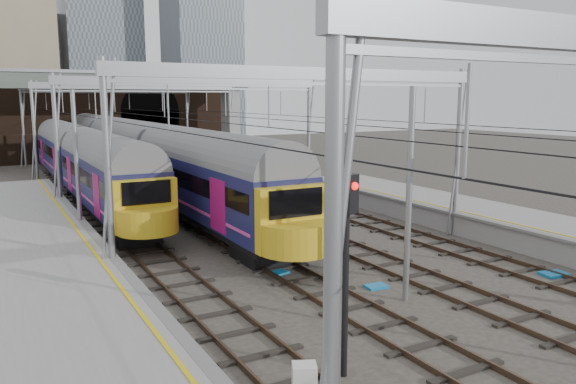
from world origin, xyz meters
TOP-DOWN VIEW (x-y plane):
  - ground at (0.00, 0.00)m, footprint 160.00×160.00m
  - platform_left at (-10.18, 2.50)m, footprint 4.32×55.00m
  - tracks at (0.00, 15.00)m, footprint 14.40×80.00m
  - overhead_line at (0.00, 21.49)m, footprint 16.80×80.00m
  - retaining_wall at (1.40, 51.93)m, footprint 28.00×2.75m
  - overbridge at (0.00, 46.00)m, footprint 28.00×3.00m
  - city_skyline at (2.73, 70.48)m, footprint 37.50×27.50m
  - train_main at (-2.00, 40.33)m, footprint 2.98×68.96m
  - train_second at (-6.00, 27.62)m, footprint 2.79×32.23m
  - signal_near_left at (-4.70, -1.31)m, footprint 0.39×0.47m
  - equip_cover_a at (-2.34, 6.57)m, footprint 0.83×0.68m
  - equip_cover_b at (-0.06, 3.49)m, footprint 0.81×0.60m
  - equip_cover_c at (6.69, 1.34)m, footprint 1.09×0.85m

SIDE VIEW (x-z plane):
  - ground at x=0.00m, z-range 0.00..0.00m
  - tracks at x=0.00m, z-range -0.09..0.13m
  - equip_cover_a at x=-2.34m, z-range 0.00..0.09m
  - equip_cover_b at x=-0.06m, z-range 0.00..0.09m
  - equip_cover_c at x=6.69m, z-range 0.00..0.11m
  - platform_left at x=-10.18m, z-range -0.01..1.11m
  - train_second at x=-6.00m, z-range 0.08..4.88m
  - train_main at x=-2.00m, z-range 0.06..5.14m
  - signal_near_left at x=-4.70m, z-range 0.64..5.58m
  - retaining_wall at x=1.40m, z-range -0.17..8.83m
  - overhead_line at x=0.00m, z-range 2.57..10.57m
  - overbridge at x=0.00m, z-range 2.64..11.89m
  - city_skyline at x=2.73m, z-range -12.91..47.09m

